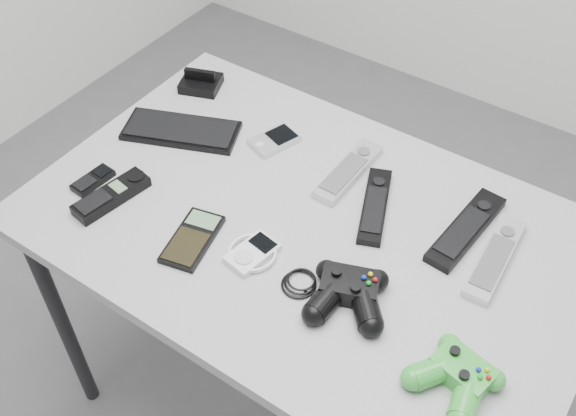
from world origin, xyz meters
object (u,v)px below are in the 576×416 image
Objects in this scene: desk at (308,245)px; cordless_handset at (111,195)px; pda at (274,140)px; controller_black at (348,292)px; remote_silver_a at (348,171)px; controller_green at (457,375)px; remote_black_a at (375,205)px; calculator at (192,239)px; remote_silver_b at (495,257)px; mp3_player at (252,253)px; pda_keyboard at (181,130)px; remote_black_b at (466,228)px; mobile_phone at (93,180)px.

desk is 0.44m from cordless_handset.
controller_black is at bearing -19.09° from pda.
controller_green reaches higher than remote_silver_a.
controller_green reaches higher than remote_black_a.
controller_green reaches higher than calculator.
cordless_handset is (-0.74, -0.30, 0.00)m from remote_silver_b.
controller_green reaches higher than mp3_player.
pda_keyboard reaches higher than calculator.
remote_silver_a is at bearing 92.98° from desk.
remote_black_b reaches higher than pda.
controller_black is at bearing -106.85° from remote_black_b.
pda_keyboard is 0.22m from pda.
mobile_phone is at bearing -175.26° from remote_black_a.
controller_black is at bearing -178.37° from controller_green.
controller_green is at bearing -22.37° from desk.
pda is at bearing 121.40° from controller_black.
mp3_player is at bearing 4.02° from calculator.
remote_black_a is 0.62m from mobile_phone.
cordless_handset is (-0.18, -0.35, 0.00)m from pda.
remote_silver_a is 2.08× the size of mp3_player.
remote_silver_a is 0.84× the size of controller_black.
remote_black_b is 1.59× the size of calculator.
pda is 1.14× the size of mobile_phone.
controller_green is at bearing -31.25° from controller_black.
desk is 0.16m from mp3_player.
remote_silver_b is at bearing -20.49° from remote_black_a.
cordless_handset is at bearing -155.34° from desk.
calculator is (-0.45, -0.33, -0.00)m from remote_black_b.
mp3_player reaches higher than calculator.
desk is 4.52× the size of controller_black.
remote_silver_a reaches higher than mp3_player.
controller_black is (0.17, -0.12, 0.09)m from desk.
remote_silver_a reaches higher than pda.
remote_silver_a is 0.38m from calculator.
controller_black is at bearing -4.22° from calculator.
mp3_player is at bearing -150.41° from remote_silver_b.
mp3_player is (-0.05, -0.14, 0.08)m from desk.
desk is 10.71× the size of pda.
pda_keyboard is at bearing -179.60° from remote_silver_b.
remote_silver_a is at bearing 99.94° from controller_black.
remote_black_a is 0.39m from calculator.
pda_keyboard and mobile_phone have the same top height.
pda is 1.04× the size of mp3_player.
cordless_handset is 0.22m from calculator.
pda reaches higher than desk.
remote_silver_b is at bearing 31.60° from cordless_handset.
cordless_handset is at bearing -166.85° from controller_green.
desk is 0.17m from remote_black_a.
controller_green reaches higher than remote_black_b.
remote_silver_a is at bearing 52.60° from cordless_handset.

